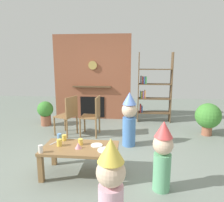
{
  "coord_description": "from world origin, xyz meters",
  "views": [
    {
      "loc": [
        0.51,
        -3.32,
        1.7
      ],
      "look_at": [
        0.15,
        0.4,
        0.96
      ],
      "focal_mm": 33.27,
      "sensor_mm": 36.0,
      "label": 1
    }
  ],
  "objects_px": {
    "bookshelf": "(152,90)",
    "child_with_cone_hat": "(111,186)",
    "paper_cup_far_left": "(41,149)",
    "dining_chair_middle": "(94,114)",
    "paper_cup_center": "(59,143)",
    "child_in_pink": "(163,154)",
    "paper_cup_near_right": "(64,138)",
    "paper_plate_rear": "(97,145)",
    "coffee_table": "(80,151)",
    "dining_chair_left": "(69,113)",
    "potted_plant_tall": "(208,117)",
    "birthday_cake_slice": "(78,146)",
    "paper_cup_near_left": "(80,142)",
    "child_by_the_chairs": "(129,118)",
    "paper_plate_front": "(105,150)",
    "potted_plant_short": "(45,111)",
    "paper_cup_far_right": "(59,137)"
  },
  "relations": [
    {
      "from": "bookshelf",
      "to": "child_with_cone_hat",
      "type": "height_order",
      "value": "bookshelf"
    },
    {
      "from": "paper_cup_far_left",
      "to": "dining_chair_middle",
      "type": "distance_m",
      "value": 1.93
    },
    {
      "from": "paper_cup_center",
      "to": "child_in_pink",
      "type": "bearing_deg",
      "value": -10.7
    },
    {
      "from": "paper_cup_near_right",
      "to": "paper_plate_rear",
      "type": "bearing_deg",
      "value": -15.52
    },
    {
      "from": "child_with_cone_hat",
      "to": "dining_chair_middle",
      "type": "xyz_separation_m",
      "value": [
        -0.66,
        2.71,
        -0.02
      ]
    },
    {
      "from": "coffee_table",
      "to": "paper_cup_near_right",
      "type": "distance_m",
      "value": 0.4
    },
    {
      "from": "paper_cup_center",
      "to": "dining_chair_left",
      "type": "distance_m",
      "value": 1.64
    },
    {
      "from": "child_in_pink",
      "to": "dining_chair_left",
      "type": "height_order",
      "value": "child_in_pink"
    },
    {
      "from": "potted_plant_tall",
      "to": "child_in_pink",
      "type": "bearing_deg",
      "value": -121.2
    },
    {
      "from": "bookshelf",
      "to": "coffee_table",
      "type": "height_order",
      "value": "bookshelf"
    },
    {
      "from": "coffee_table",
      "to": "potted_plant_tall",
      "type": "xyz_separation_m",
      "value": [
        2.47,
        1.91,
        0.07
      ]
    },
    {
      "from": "paper_cup_near_right",
      "to": "dining_chair_middle",
      "type": "relative_size",
      "value": 0.1
    },
    {
      "from": "birthday_cake_slice",
      "to": "paper_cup_near_left",
      "type": "bearing_deg",
      "value": 89.6
    },
    {
      "from": "paper_cup_near_left",
      "to": "child_by_the_chairs",
      "type": "xyz_separation_m",
      "value": [
        0.72,
        1.08,
        0.09
      ]
    },
    {
      "from": "potted_plant_tall",
      "to": "child_by_the_chairs",
      "type": "bearing_deg",
      "value": -156.96
    },
    {
      "from": "child_in_pink",
      "to": "dining_chair_middle",
      "type": "height_order",
      "value": "child_in_pink"
    },
    {
      "from": "bookshelf",
      "to": "dining_chair_middle",
      "type": "bearing_deg",
      "value": -137.68
    },
    {
      "from": "bookshelf",
      "to": "birthday_cake_slice",
      "type": "xyz_separation_m",
      "value": [
        -1.31,
        -2.96,
        -0.41
      ]
    },
    {
      "from": "paper_plate_front",
      "to": "coffee_table",
      "type": "bearing_deg",
      "value": 167.34
    },
    {
      "from": "paper_plate_rear",
      "to": "birthday_cake_slice",
      "type": "relative_size",
      "value": 1.76
    },
    {
      "from": "birthday_cake_slice",
      "to": "paper_cup_near_right",
      "type": "bearing_deg",
      "value": 137.5
    },
    {
      "from": "coffee_table",
      "to": "paper_plate_rear",
      "type": "xyz_separation_m",
      "value": [
        0.23,
        0.07,
        0.08
      ]
    },
    {
      "from": "paper_plate_rear",
      "to": "dining_chair_left",
      "type": "relative_size",
      "value": 0.2
    },
    {
      "from": "birthday_cake_slice",
      "to": "potted_plant_tall",
      "type": "relative_size",
      "value": 0.13
    },
    {
      "from": "paper_cup_center",
      "to": "birthday_cake_slice",
      "type": "height_order",
      "value": "paper_cup_center"
    },
    {
      "from": "paper_plate_front",
      "to": "dining_chair_left",
      "type": "xyz_separation_m",
      "value": [
        -1.05,
        1.7,
        0.07
      ]
    },
    {
      "from": "coffee_table",
      "to": "child_by_the_chairs",
      "type": "distance_m",
      "value": 1.37
    },
    {
      "from": "dining_chair_left",
      "to": "potted_plant_short",
      "type": "distance_m",
      "value": 1.06
    },
    {
      "from": "paper_cup_near_right",
      "to": "child_by_the_chairs",
      "type": "relative_size",
      "value": 0.08
    },
    {
      "from": "paper_cup_near_left",
      "to": "child_with_cone_hat",
      "type": "xyz_separation_m",
      "value": [
        0.58,
        -1.15,
        0.05
      ]
    },
    {
      "from": "child_with_cone_hat",
      "to": "dining_chair_left",
      "type": "relative_size",
      "value": 1.12
    },
    {
      "from": "paper_cup_far_right",
      "to": "potted_plant_tall",
      "type": "bearing_deg",
      "value": 30.34
    },
    {
      "from": "paper_cup_near_left",
      "to": "paper_cup_center",
      "type": "relative_size",
      "value": 0.89
    },
    {
      "from": "paper_cup_near_right",
      "to": "paper_plate_rear",
      "type": "distance_m",
      "value": 0.57
    },
    {
      "from": "paper_cup_center",
      "to": "dining_chair_left",
      "type": "xyz_separation_m",
      "value": [
        -0.35,
        1.6,
        0.02
      ]
    },
    {
      "from": "dining_chair_left",
      "to": "potted_plant_tall",
      "type": "height_order",
      "value": "dining_chair_left"
    },
    {
      "from": "coffee_table",
      "to": "dining_chair_middle",
      "type": "xyz_separation_m",
      "value": [
        -0.1,
        1.64,
        0.14
      ]
    },
    {
      "from": "coffee_table",
      "to": "dining_chair_left",
      "type": "xyz_separation_m",
      "value": [
        -0.67,
        1.61,
        0.14
      ]
    },
    {
      "from": "bookshelf",
      "to": "paper_plate_rear",
      "type": "xyz_separation_m",
      "value": [
        -1.06,
        -2.84,
        -0.44
      ]
    },
    {
      "from": "potted_plant_short",
      "to": "child_with_cone_hat",
      "type": "bearing_deg",
      "value": -58.3
    },
    {
      "from": "paper_cup_center",
      "to": "paper_plate_rear",
      "type": "xyz_separation_m",
      "value": [
        0.55,
        0.06,
        -0.05
      ]
    },
    {
      "from": "birthday_cake_slice",
      "to": "dining_chair_middle",
      "type": "bearing_deg",
      "value": 92.74
    },
    {
      "from": "paper_cup_far_right",
      "to": "paper_plate_front",
      "type": "distance_m",
      "value": 0.84
    },
    {
      "from": "paper_cup_far_right",
      "to": "potted_plant_tall",
      "type": "relative_size",
      "value": 0.14
    },
    {
      "from": "paper_cup_far_left",
      "to": "child_by_the_chairs",
      "type": "xyz_separation_m",
      "value": [
        1.2,
        1.4,
        0.08
      ]
    },
    {
      "from": "paper_cup_far_left",
      "to": "dining_chair_left",
      "type": "relative_size",
      "value": 0.12
    },
    {
      "from": "paper_plate_rear",
      "to": "potted_plant_short",
      "type": "relative_size",
      "value": 0.27
    },
    {
      "from": "coffee_table",
      "to": "paper_cup_far_right",
      "type": "height_order",
      "value": "paper_cup_far_right"
    },
    {
      "from": "paper_cup_far_left",
      "to": "child_in_pink",
      "type": "relative_size",
      "value": 0.11
    },
    {
      "from": "paper_cup_near_left",
      "to": "paper_plate_front",
      "type": "relative_size",
      "value": 0.42
    }
  ]
}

